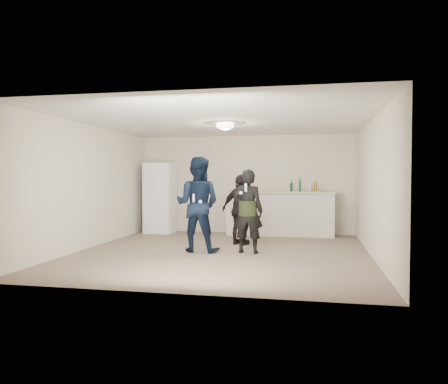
% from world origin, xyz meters
% --- Properties ---
extents(floor, '(6.00, 6.00, 0.00)m').
position_xyz_m(floor, '(0.00, 0.00, 0.00)').
color(floor, '#6B5B4C').
rests_on(floor, ground).
extents(ceiling, '(6.00, 6.00, 0.00)m').
position_xyz_m(ceiling, '(0.00, 0.00, 2.50)').
color(ceiling, silver).
rests_on(ceiling, wall_back).
extents(wall_back, '(6.00, 0.00, 6.00)m').
position_xyz_m(wall_back, '(0.00, 3.00, 1.25)').
color(wall_back, beige).
rests_on(wall_back, floor).
extents(wall_front, '(6.00, 0.00, 6.00)m').
position_xyz_m(wall_front, '(0.00, -3.00, 1.25)').
color(wall_front, beige).
rests_on(wall_front, floor).
extents(wall_left, '(0.00, 6.00, 6.00)m').
position_xyz_m(wall_left, '(-2.75, 0.00, 1.25)').
color(wall_left, beige).
rests_on(wall_left, floor).
extents(wall_right, '(0.00, 6.00, 6.00)m').
position_xyz_m(wall_right, '(2.75, 0.00, 1.25)').
color(wall_right, beige).
rests_on(wall_right, floor).
extents(counter, '(2.60, 0.56, 1.05)m').
position_xyz_m(counter, '(0.91, 2.67, 0.53)').
color(counter, silver).
rests_on(counter, floor).
extents(counter_top, '(2.68, 0.64, 0.04)m').
position_xyz_m(counter_top, '(0.91, 2.67, 1.07)').
color(counter_top, beige).
rests_on(counter_top, counter).
extents(fridge, '(0.70, 0.70, 1.80)m').
position_xyz_m(fridge, '(-2.17, 2.60, 0.90)').
color(fridge, white).
rests_on(fridge, floor).
extents(fridge_handle, '(0.02, 0.02, 0.60)m').
position_xyz_m(fridge_handle, '(-1.89, 2.23, 1.30)').
color(fridge_handle, silver).
rests_on(fridge_handle, fridge).
extents(ceiling_dome, '(0.36, 0.36, 0.16)m').
position_xyz_m(ceiling_dome, '(0.00, 0.30, 2.45)').
color(ceiling_dome, white).
rests_on(ceiling_dome, ceiling).
extents(shaker, '(0.08, 0.08, 0.17)m').
position_xyz_m(shaker, '(-0.06, 2.55, 1.18)').
color(shaker, silver).
rests_on(shaker, counter_top).
extents(man, '(0.94, 0.75, 1.83)m').
position_xyz_m(man, '(-0.48, 0.02, 0.92)').
color(man, '#0E1E3B').
rests_on(man, floor).
extents(woman, '(0.61, 0.43, 1.59)m').
position_xyz_m(woman, '(0.49, 0.04, 0.80)').
color(woman, black).
rests_on(woman, floor).
extents(camo_shorts, '(0.34, 0.34, 0.28)m').
position_xyz_m(camo_shorts, '(0.49, 0.04, 0.85)').
color(camo_shorts, '#2A3618').
rests_on(camo_shorts, woman).
extents(spectator, '(0.94, 0.61, 1.49)m').
position_xyz_m(spectator, '(0.20, 1.01, 0.75)').
color(spectator, black).
rests_on(spectator, floor).
extents(remote_man, '(0.04, 0.04, 0.15)m').
position_xyz_m(remote_man, '(-0.48, -0.26, 1.05)').
color(remote_man, silver).
rests_on(remote_man, man).
extents(nunchuk_man, '(0.07, 0.07, 0.07)m').
position_xyz_m(nunchuk_man, '(-0.36, -0.23, 0.98)').
color(nunchuk_man, white).
rests_on(nunchuk_man, man).
extents(remote_woman, '(0.04, 0.04, 0.15)m').
position_xyz_m(remote_woman, '(0.49, -0.21, 1.25)').
color(remote_woman, silver).
rests_on(remote_woman, woman).
extents(nunchuk_woman, '(0.07, 0.07, 0.07)m').
position_xyz_m(nunchuk_woman, '(0.39, -0.18, 1.15)').
color(nunchuk_woman, silver).
rests_on(nunchuk_woman, woman).
extents(bottle_cluster, '(0.65, 0.31, 0.27)m').
position_xyz_m(bottle_cluster, '(1.51, 2.59, 1.20)').
color(bottle_cluster, '#113D20').
rests_on(bottle_cluster, counter_top).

